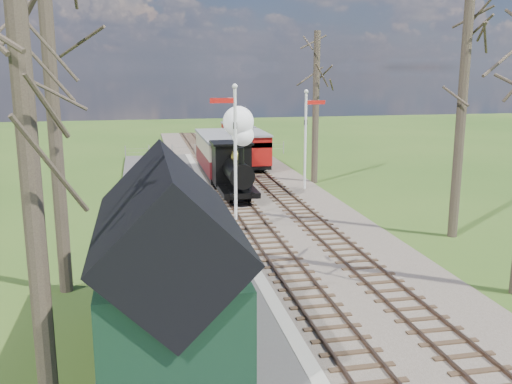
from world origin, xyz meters
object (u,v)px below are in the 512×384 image
coach (219,154)px  person (249,322)px  semaphore_far (307,132)px  red_carriage_b (238,139)px  station_shed (169,270)px  red_carriage_a (251,149)px  locomotive (235,159)px  sign_board (213,261)px  semaphore_near (234,143)px  bench (234,283)px

coach → person: coach is taller
semaphore_far → red_carriage_b: 13.03m
station_shed → coach: (4.30, 22.29, -0.64)m
semaphore_far → coach: size_ratio=0.73×
red_carriage_a → locomotive: bearing=-106.1°
sign_board → semaphore_far: bearing=62.3°
locomotive → red_carriage_a: size_ratio=0.99×
red_carriage_b → station_shed: bearing=-102.6°
semaphore_far → locomotive: (-4.39, -1.78, -1.12)m
coach → person: 22.83m
locomotive → semaphore_near: bearing=-100.2°
person → semaphore_far: bearing=-25.6°
semaphore_near → red_carriage_b: (3.37, 18.77, -2.18)m
station_shed → red_carriage_b: size_ratio=1.28×
coach → red_carriage_b: (2.60, 8.48, -0.19)m
semaphore_near → red_carriage_a: bearing=75.8°
red_carriage_b → sign_board: bearing=-101.4°
semaphore_far → person: bearing=-110.4°
coach → sign_board: coach is taller
semaphore_far → coach: semaphore_far is taller
coach → station_shed: bearing=-100.9°
semaphore_near → red_carriage_b: bearing=79.8°
red_carriage_b → person: size_ratio=3.17×
locomotive → red_carriage_a: locomotive is taller
sign_board → bench: 1.52m
station_shed → red_carriage_a: (6.90, 25.27, -0.82)m
locomotive → semaphore_far: bearing=22.1°
station_shed → bench: bearing=56.9°
station_shed → locomotive: (4.29, 16.22, -0.03)m
semaphore_near → person: semaphore_near is taller
semaphore_far → red_carriage_b: semaphore_far is taller
bench → semaphore_near: bearing=80.5°
station_shed → semaphore_near: size_ratio=1.01×
semaphore_near → bench: 9.48m
locomotive → coach: locomotive is taller
semaphore_near → locomotive: (0.76, 4.22, -1.39)m
semaphore_far → coach: (-4.37, 4.29, -1.72)m
red_carriage_b → bench: red_carriage_b is taller
sign_board → person: size_ratio=0.76×
station_shed → sign_board: bearing=70.6°
red_carriage_a → red_carriage_b: bearing=90.0°
semaphore_near → person: bearing=-97.8°
station_shed → person: bearing=-12.2°
semaphore_far → semaphore_near: bearing=-130.6°
locomotive → coach: bearing=89.9°
red_carriage_a → bench: bearing=-102.4°
person → locomotive: bearing=-13.6°
coach → red_carriage_b: bearing=72.9°
station_shed → semaphore_far: bearing=64.3°
red_carriage_a → bench: size_ratio=3.49×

